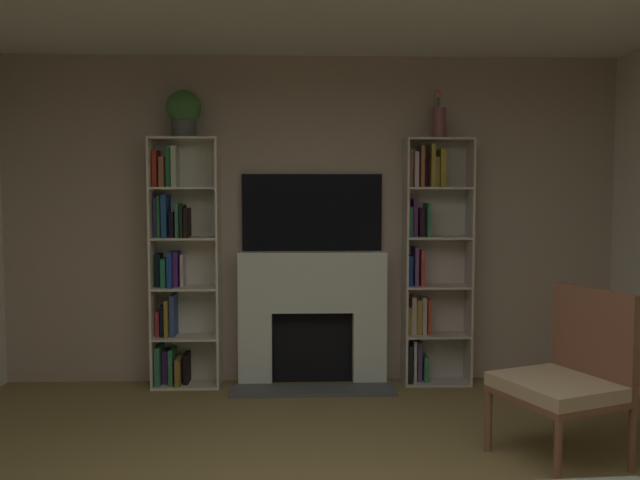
{
  "coord_description": "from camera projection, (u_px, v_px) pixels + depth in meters",
  "views": [
    {
      "loc": [
        -0.14,
        -2.72,
        1.6
      ],
      "look_at": [
        0.0,
        1.25,
        1.32
      ],
      "focal_mm": 39.25,
      "sensor_mm": 36.0,
      "label": 1
    }
  ],
  "objects": [
    {
      "name": "bookshelf_left",
      "position": [
        179.0,
        266.0,
        5.72
      ],
      "size": [
        0.55,
        0.3,
        2.03
      ],
      "color": "beige",
      "rests_on": "ground_plane"
    },
    {
      "name": "tv",
      "position": [
        312.0,
        213.0,
        5.81
      ],
      "size": [
        1.16,
        0.06,
        0.64
      ],
      "primitive_type": "cube",
      "color": "black",
      "rests_on": "fireplace"
    },
    {
      "name": "armchair",
      "position": [
        570.0,
        374.0,
        4.15
      ],
      "size": [
        0.79,
        0.81,
        1.02
      ],
      "color": "brown",
      "rests_on": "ground_plane"
    },
    {
      "name": "fireplace",
      "position": [
        312.0,
        314.0,
        5.78
      ],
      "size": [
        1.32,
        0.52,
        1.1
      ],
      "color": "white",
      "rests_on": "ground_plane"
    },
    {
      "name": "wall_back_accent",
      "position": [
        312.0,
        220.0,
        5.87
      ],
      "size": [
        5.23,
        0.06,
        2.71
      ],
      "primitive_type": "cube",
      "color": "tan",
      "rests_on": "ground_plane"
    },
    {
      "name": "vase_with_flowers",
      "position": [
        439.0,
        119.0,
        5.67
      ],
      "size": [
        0.11,
        0.11,
        0.4
      ],
      "color": "brown",
      "rests_on": "bookshelf_right"
    },
    {
      "name": "potted_plant",
      "position": [
        184.0,
        111.0,
        5.6
      ],
      "size": [
        0.28,
        0.28,
        0.38
      ],
      "color": "#4D5350",
      "rests_on": "bookshelf_left"
    },
    {
      "name": "bookshelf_right",
      "position": [
        429.0,
        258.0,
        5.8
      ],
      "size": [
        0.55,
        0.28,
        2.03
      ],
      "color": "beige",
      "rests_on": "ground_plane"
    }
  ]
}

